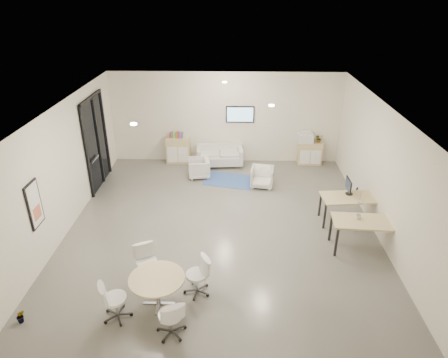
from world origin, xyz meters
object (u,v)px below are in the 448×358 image
loveseat (220,156)px  sideboard_left (178,150)px  armchair_left (199,167)px  armchair_right (262,176)px  round_table (157,281)px  sideboard_right (310,153)px  desk_rear (350,199)px  desk_front (364,224)px

loveseat → sideboard_left: bearing=169.2°
loveseat → armchair_left: 1.21m
sideboard_left → loveseat: 1.50m
armchair_right → round_table: 5.81m
loveseat → round_table: size_ratio=1.51×
sideboard_right → loveseat: sideboard_right is taller
armchair_right → armchair_left: bearing=171.3°
armchair_left → loveseat: bearing=138.0°
armchair_right → desk_rear: bearing=-35.2°
sideboard_left → armchair_left: size_ratio=1.35×
armchair_right → sideboard_left: bearing=156.4°
sideboard_right → round_table: bearing=-120.3°
armchair_left → round_table: size_ratio=0.63×
armchair_left → armchair_right: 2.16m
desk_front → desk_rear: bearing=95.2°
armchair_left → round_table: 5.95m
sideboard_right → loveseat: size_ratio=0.50×
sideboard_left → sideboard_right: 4.68m
loveseat → armchair_right: (1.40, -1.64, 0.03)m
loveseat → desk_front: (3.62, -4.92, 0.37)m
armchair_right → round_table: armchair_right is taller
loveseat → round_table: 7.02m
armchair_left → armchair_right: (2.06, -0.64, 0.00)m
loveseat → armchair_right: size_ratio=2.36×
armchair_right → desk_rear: size_ratio=0.45×
sideboard_left → armchair_left: bearing=-54.7°
sideboard_right → loveseat: (-3.19, -0.18, -0.09)m
sideboard_right → round_table: size_ratio=0.75×
armchair_right → round_table: size_ratio=0.64×
desk_front → round_table: 5.02m
desk_rear → desk_front: (0.04, -1.19, -0.00)m
loveseat → desk_front: desk_front is taller
round_table → desk_rear: bearing=35.3°
armchair_left → desk_front: size_ratio=0.45×
desk_rear → round_table: (-4.56, -3.22, -0.11)m
armchair_right → desk_front: bearing=-47.4°
sideboard_left → round_table: 7.13m
sideboard_left → desk_front: bearing=-44.8°
armchair_left → armchair_right: size_ratio=0.99×
loveseat → round_table: bearing=-102.6°
desk_rear → armchair_right: bearing=131.2°
desk_rear → loveseat: bearing=128.7°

